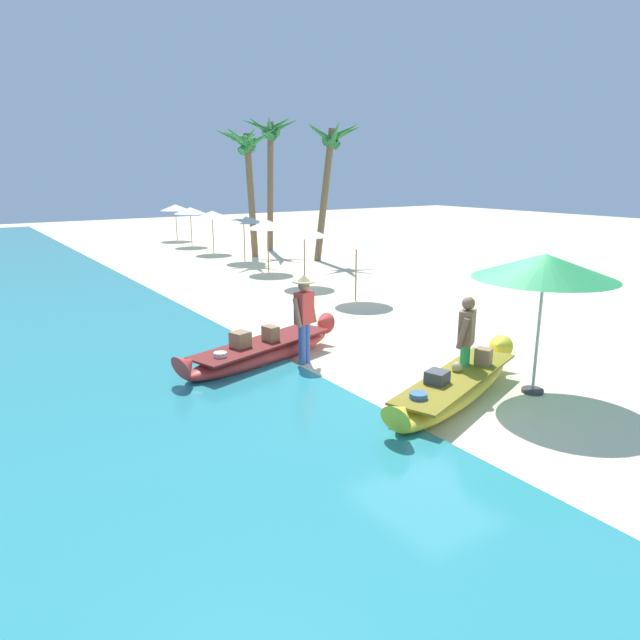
% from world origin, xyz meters
% --- Properties ---
extents(ground_plane, '(80.00, 80.00, 0.00)m').
position_xyz_m(ground_plane, '(0.00, 0.00, 0.00)').
color(ground_plane, beige).
extents(boat_yellow_foreground, '(4.15, 2.06, 0.72)m').
position_xyz_m(boat_yellow_foreground, '(-0.32, -0.67, 0.25)').
color(boat_yellow_foreground, yellow).
rests_on(boat_yellow_foreground, ground).
extents(boat_red_midground, '(4.00, 1.81, 0.73)m').
position_xyz_m(boat_red_midground, '(-2.06, 2.72, 0.26)').
color(boat_red_midground, red).
rests_on(boat_red_midground, ground).
extents(person_vendor_hatted, '(0.59, 0.44, 1.74)m').
position_xyz_m(person_vendor_hatted, '(-1.37, 2.29, 1.01)').
color(person_vendor_hatted, '#3D5BA8').
rests_on(person_vendor_hatted, ground).
extents(person_tourist_customer, '(0.57, 0.45, 1.61)m').
position_xyz_m(person_tourist_customer, '(0.19, -0.34, 0.90)').
color(person_tourist_customer, green).
rests_on(person_tourist_customer, ground).
extents(patio_umbrella_large, '(2.28, 2.28, 2.35)m').
position_xyz_m(patio_umbrella_large, '(1.01, -1.14, 2.14)').
color(patio_umbrella_large, '#B7B7BC').
rests_on(patio_umbrella_large, ground).
extents(parasol_row_0, '(1.60, 1.60, 1.91)m').
position_xyz_m(parasol_row_0, '(2.86, 6.20, 1.75)').
color(parasol_row_0, '#8E6B47').
rests_on(parasol_row_0, ground).
extents(parasol_row_1, '(1.60, 1.60, 1.91)m').
position_xyz_m(parasol_row_1, '(2.90, 9.02, 1.75)').
color(parasol_row_1, '#8E6B47').
rests_on(parasol_row_1, ground).
extents(parasol_row_2, '(1.60, 1.60, 1.91)m').
position_xyz_m(parasol_row_2, '(3.16, 11.94, 1.75)').
color(parasol_row_2, '#8E6B47').
rests_on(parasol_row_2, ground).
extents(parasol_row_3, '(1.60, 1.60, 1.91)m').
position_xyz_m(parasol_row_3, '(3.64, 14.84, 1.75)').
color(parasol_row_3, '#8E6B47').
rests_on(parasol_row_3, ground).
extents(parasol_row_4, '(1.60, 1.60, 1.91)m').
position_xyz_m(parasol_row_4, '(3.56, 17.85, 1.75)').
color(parasol_row_4, '#8E6B47').
rests_on(parasol_row_4, ground).
extents(parasol_row_5, '(1.60, 1.60, 1.91)m').
position_xyz_m(parasol_row_5, '(3.72, 20.89, 1.75)').
color(parasol_row_5, '#8E6B47').
rests_on(parasol_row_5, ground).
extents(parasol_row_6, '(1.60, 1.60, 1.91)m').
position_xyz_m(parasol_row_6, '(4.00, 23.73, 1.75)').
color(parasol_row_6, '#8E6B47').
rests_on(parasol_row_6, ground).
extents(palm_tree_tall_inland, '(2.72, 2.45, 5.65)m').
position_xyz_m(palm_tree_tall_inland, '(6.85, 13.19, 4.48)').
color(palm_tree_tall_inland, brown).
rests_on(palm_tree_tall_inland, ground).
extents(palm_tree_leaning_seaward, '(2.76, 2.73, 5.50)m').
position_xyz_m(palm_tree_leaning_seaward, '(4.38, 15.77, 4.49)').
color(palm_tree_leaning_seaward, brown).
rests_on(palm_tree_leaning_seaward, ground).
extents(palm_tree_mid_cluster, '(2.56, 2.51, 6.12)m').
position_xyz_m(palm_tree_mid_cluster, '(6.32, 17.29, 4.90)').
color(palm_tree_mid_cluster, brown).
rests_on(palm_tree_mid_cluster, ground).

